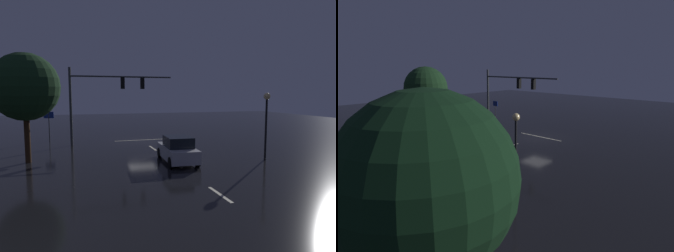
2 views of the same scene
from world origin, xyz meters
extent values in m
plane|color=black|center=(0.00, 0.00, 0.00)|extent=(80.00, 80.00, 0.00)
cylinder|color=#383A3D|center=(6.32, 0.64, 3.33)|extent=(0.22, 0.22, 6.65)
cylinder|color=#383A3D|center=(1.86, 0.64, 5.92)|extent=(8.91, 0.14, 0.14)
cube|color=black|center=(1.86, 0.64, 5.35)|extent=(0.32, 0.36, 1.00)
sphere|color=red|center=(1.86, 0.45, 5.67)|extent=(0.20, 0.20, 0.20)
sphere|color=black|center=(1.86, 0.45, 5.35)|extent=(0.20, 0.20, 0.20)
sphere|color=black|center=(1.86, 0.45, 5.03)|extent=(0.20, 0.20, 0.20)
cube|color=black|center=(0.08, 0.64, 5.35)|extent=(0.32, 0.36, 1.00)
sphere|color=red|center=(0.08, 0.45, 5.67)|extent=(0.20, 0.20, 0.20)
sphere|color=black|center=(0.08, 0.45, 5.35)|extent=(0.20, 0.20, 0.20)
sphere|color=black|center=(0.08, 0.45, 5.03)|extent=(0.20, 0.20, 0.20)
cube|color=beige|center=(0.00, 4.00, 0.00)|extent=(0.16, 2.20, 0.01)
cube|color=beige|center=(0.00, 10.00, 0.00)|extent=(0.16, 2.20, 0.01)
cube|color=beige|center=(0.00, 16.00, 0.00)|extent=(0.16, 2.20, 0.01)
cube|color=beige|center=(0.00, -0.56, 0.00)|extent=(5.00, 0.16, 0.01)
cube|color=#B7B7BC|center=(-0.30, 9.31, 0.62)|extent=(2.07, 4.41, 0.80)
cube|color=black|center=(-0.29, 9.51, 1.36)|extent=(1.73, 2.20, 0.68)
cylinder|color=black|center=(0.43, 7.66, 0.34)|extent=(0.26, 0.69, 0.68)
cylinder|color=black|center=(-1.24, 7.77, 0.34)|extent=(0.26, 0.69, 0.68)
cylinder|color=black|center=(0.64, 10.85, 0.34)|extent=(0.26, 0.69, 0.68)
cylinder|color=black|center=(-1.04, 10.96, 0.34)|extent=(0.26, 0.69, 0.68)
sphere|color=#F9EFC6|center=(0.21, 7.15, 0.67)|extent=(0.20, 0.20, 0.20)
sphere|color=#F9EFC6|center=(-1.09, 7.23, 0.67)|extent=(0.20, 0.20, 0.20)
cylinder|color=black|center=(-6.19, 10.40, 2.04)|extent=(0.14, 0.14, 4.08)
sphere|color=#F9D88C|center=(-6.19, 10.40, 4.26)|extent=(0.44, 0.44, 0.44)
cylinder|color=#383A3D|center=(8.33, -2.52, 1.40)|extent=(0.09, 0.09, 2.80)
cube|color=navy|center=(8.33, -2.52, 2.45)|extent=(0.90, 0.20, 0.60)
cylinder|color=#382314|center=(8.96, 6.69, 1.62)|extent=(0.36, 0.36, 3.24)
sphere|color=#163319|center=(8.96, 6.69, 4.85)|extent=(4.30, 4.30, 4.30)
camera|label=1|loc=(6.03, 27.72, 4.42)|focal=32.45mm
camera|label=2|loc=(-16.35, 22.20, 7.10)|focal=30.26mm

